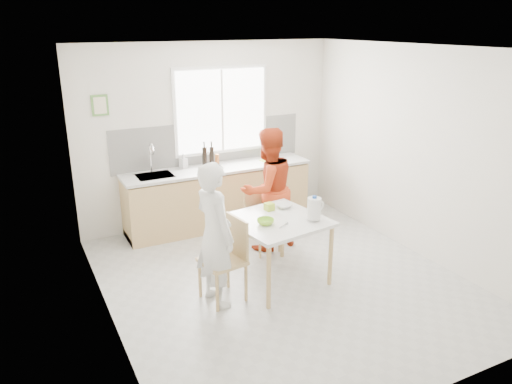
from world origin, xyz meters
TOP-DOWN VIEW (x-y plane):
  - ground at (0.00, 0.00)m, footprint 4.50×4.50m
  - room_shell at (0.00, 0.00)m, footprint 4.50×4.50m
  - window at (0.20, 2.23)m, footprint 1.50×0.06m
  - backsplash at (0.00, 2.24)m, footprint 3.00×0.02m
  - picture_frame at (-1.55, 2.23)m, footprint 0.22×0.03m
  - kitchen_counter at (-0.00, 1.95)m, footprint 2.84×0.64m
  - dining_table at (-0.06, 0.04)m, footprint 1.17×1.17m
  - chair_left at (-0.73, -0.06)m, footprint 0.49×0.49m
  - chair_far at (0.16, 0.89)m, footprint 0.43×0.43m
  - person_white at (-0.89, -0.09)m, footprint 0.47×0.64m
  - person_red at (0.29, 0.92)m, footprint 0.90×0.75m
  - bowl_green at (-0.25, -0.04)m, footprint 0.22×0.22m
  - bowl_white at (0.20, 0.33)m, footprint 0.24×0.24m
  - milk_jug at (0.30, -0.19)m, footprint 0.22×0.16m
  - green_box at (-0.00, 0.33)m, footprint 0.11×0.11m
  - spoon at (-0.11, -0.19)m, footprint 0.15×0.09m
  - cutting_board at (0.90, 1.89)m, footprint 0.38×0.30m
  - wine_bottle_a at (-0.19, 1.98)m, footprint 0.07×0.07m
  - wine_bottle_b at (-0.06, 2.03)m, footprint 0.07×0.07m
  - jar_amber at (0.05, 2.08)m, footprint 0.06×0.06m
  - soap_bottle at (-0.47, 2.13)m, footprint 0.13×0.13m

SIDE VIEW (x-z plane):
  - ground at x=0.00m, z-range 0.00..0.00m
  - kitchen_counter at x=0.00m, z-range -0.27..1.10m
  - chair_far at x=0.16m, z-range 0.04..0.86m
  - chair_left at x=-0.73m, z-range 0.05..0.99m
  - dining_table at x=-0.06m, z-range 0.31..1.10m
  - spoon at x=-0.11m, z-range 0.79..0.81m
  - person_white at x=-0.89m, z-range 0.00..1.61m
  - bowl_white at x=0.20m, z-range 0.79..0.84m
  - bowl_green at x=-0.25m, z-range 0.79..0.85m
  - person_red at x=0.29m, z-range 0.00..1.67m
  - green_box at x=0.00m, z-range 0.79..0.88m
  - cutting_board at x=0.90m, z-range 0.92..0.93m
  - milk_jug at x=0.30m, z-range 0.80..1.08m
  - jar_amber at x=0.05m, z-range 0.92..1.08m
  - soap_bottle at x=-0.47m, z-range 0.92..1.13m
  - wine_bottle_b at x=-0.06m, z-range 0.92..1.22m
  - wine_bottle_a at x=-0.19m, z-range 0.92..1.24m
  - backsplash at x=0.00m, z-range 0.90..1.55m
  - room_shell at x=0.00m, z-range -0.61..3.89m
  - window at x=0.20m, z-range 1.05..2.35m
  - picture_frame at x=-1.55m, z-range 1.76..2.04m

